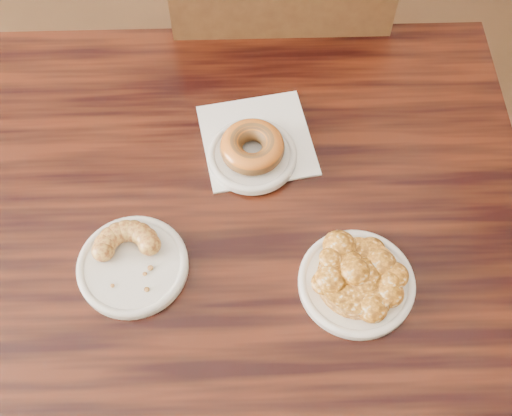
{
  "coord_description": "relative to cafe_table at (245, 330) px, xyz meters",
  "views": [
    {
      "loc": [
        0.24,
        -0.41,
        1.63
      ],
      "look_at": [
        0.31,
        0.07,
        0.8
      ],
      "focal_mm": 45.0,
      "sensor_mm": 36.0,
      "label": 1
    }
  ],
  "objects": [
    {
      "name": "floor",
      "position": [
        -0.28,
        -0.03,
        -0.38
      ],
      "size": [
        5.0,
        5.0,
        0.0
      ],
      "primitive_type": "plane",
      "color": "black",
      "rests_on": "ground"
    },
    {
      "name": "cafe_table",
      "position": [
        0.0,
        0.0,
        0.0
      ],
      "size": [
        1.04,
        1.04,
        0.75
      ],
      "primitive_type": "cube",
      "rotation": [
        0.0,
        0.0,
        -0.12
      ],
      "color": "black",
      "rests_on": "floor"
    },
    {
      "name": "chair_far",
      "position": [
        0.16,
        0.62,
        0.08
      ],
      "size": [
        0.5,
        0.5,
        0.9
      ],
      "primitive_type": null,
      "rotation": [
        0.0,
        0.0,
        3.02
      ],
      "color": "black",
      "rests_on": "floor"
    },
    {
      "name": "napkin",
      "position": [
        0.05,
        0.19,
        0.38
      ],
      "size": [
        0.19,
        0.19,
        0.0
      ],
      "primitive_type": "cube",
      "rotation": [
        0.0,
        0.0,
        0.06
      ],
      "color": "white",
      "rests_on": "cafe_table"
    },
    {
      "name": "plate_donut",
      "position": [
        0.04,
        0.16,
        0.39
      ],
      "size": [
        0.15,
        0.15,
        0.01
      ],
      "primitive_type": "cylinder",
      "color": "white",
      "rests_on": "napkin"
    },
    {
      "name": "plate_cruller",
      "position": [
        -0.17,
        -0.01,
        0.38
      ],
      "size": [
        0.17,
        0.17,
        0.01
      ],
      "primitive_type": "cylinder",
      "color": "silver",
      "rests_on": "cafe_table"
    },
    {
      "name": "plate_fritter",
      "position": [
        0.16,
        -0.09,
        0.38
      ],
      "size": [
        0.17,
        0.17,
        0.01
      ],
      "primitive_type": "cylinder",
      "color": "white",
      "rests_on": "cafe_table"
    },
    {
      "name": "glazed_donut",
      "position": [
        0.04,
        0.16,
        0.41
      ],
      "size": [
        0.11,
        0.11,
        0.04
      ],
      "primitive_type": "torus",
      "color": "#945715",
      "rests_on": "plate_donut"
    },
    {
      "name": "apple_fritter",
      "position": [
        0.16,
        -0.09,
        0.41
      ],
      "size": [
        0.16,
        0.16,
        0.04
      ],
      "primitive_type": null,
      "color": "#4E2908",
      "rests_on": "plate_fritter"
    },
    {
      "name": "cruller_fragment",
      "position": [
        -0.17,
        -0.01,
        0.4
      ],
      "size": [
        0.11,
        0.11,
        0.03
      ],
      "primitive_type": null,
      "color": "#643214",
      "rests_on": "plate_cruller"
    }
  ]
}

